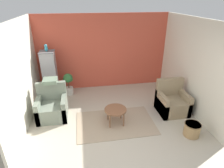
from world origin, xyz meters
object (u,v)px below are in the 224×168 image
at_px(potted_plant, 68,83).
at_px(birdcage, 50,75).
at_px(parrot, 46,48).
at_px(coffee_table, 116,111).
at_px(armchair_right, 172,102).
at_px(wicker_basket, 192,129).
at_px(armchair_left, 52,107).

bearing_deg(potted_plant, birdcage, -178.51).
bearing_deg(parrot, coffee_table, -45.87).
height_order(armchair_right, parrot, parrot).
relative_size(coffee_table, armchair_right, 0.61).
bearing_deg(armchair_right, birdcage, 155.75).
height_order(armchair_right, wicker_basket, armchair_right).
bearing_deg(potted_plant, armchair_right, -28.27).
distance_m(coffee_table, birdcage, 2.64).
bearing_deg(armchair_left, coffee_table, -19.71).
bearing_deg(armchair_right, potted_plant, 151.73).
xyz_separation_m(birdcage, parrot, (-0.00, 0.00, 0.89)).
height_order(birdcage, parrot, parrot).
bearing_deg(coffee_table, wicker_basket, -24.45).
xyz_separation_m(armchair_left, birdcage, (-0.15, 1.28, 0.46)).
xyz_separation_m(potted_plant, wicker_basket, (3.00, -2.67, -0.26)).
xyz_separation_m(birdcage, wicker_basket, (3.55, -2.66, -0.58)).
distance_m(coffee_table, wicker_basket, 1.91).
bearing_deg(armchair_right, parrot, 155.73).
bearing_deg(wicker_basket, potted_plant, 138.30).
xyz_separation_m(birdcage, potted_plant, (0.55, 0.01, -0.33)).
xyz_separation_m(coffee_table, birdcage, (-1.82, 1.87, 0.37)).
xyz_separation_m(coffee_table, wicker_basket, (1.73, -0.79, -0.21)).
xyz_separation_m(parrot, wicker_basket, (3.55, -2.66, -1.48)).
bearing_deg(birdcage, coffee_table, -45.84).
height_order(birdcage, potted_plant, birdcage).
distance_m(potted_plant, wicker_basket, 4.03).
bearing_deg(coffee_table, armchair_left, 160.29).
height_order(parrot, potted_plant, parrot).
distance_m(birdcage, parrot, 0.89).
height_order(armchair_left, wicker_basket, armchair_left).
relative_size(armchair_left, birdcage, 0.61).
distance_m(armchair_right, parrot, 4.11).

